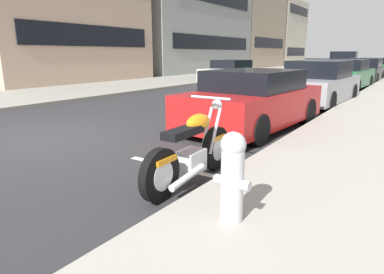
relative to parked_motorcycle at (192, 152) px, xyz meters
name	(u,v)px	position (x,y,z in m)	size (l,w,h in m)	color
ground_plane	(52,139)	(0.36, 3.76, -0.43)	(260.00, 260.00, 0.00)	#28282B
sidewalk_far_curb	(166,81)	(12.36, 10.26, -0.36)	(120.00, 5.00, 0.14)	gray
parking_stall_stripe	(186,170)	(0.36, 0.35, -0.43)	(0.12, 2.20, 0.01)	silver
parked_motorcycle	(192,152)	(0.00, 0.00, 0.00)	(2.02, 0.62, 1.12)	black
parked_car_far_down_curb	(253,101)	(3.63, 0.75, 0.21)	(4.15, 2.09, 1.34)	#AD1919
parked_car_behind_motorcycle	(318,84)	(8.59, 0.54, 0.25)	(4.47, 2.09, 1.47)	gray
parked_car_at_intersection	(345,75)	(14.42, 0.68, 0.24)	(4.56, 2.12, 1.43)	#236638
parked_car_across_street	(364,70)	(20.07, 0.58, 0.24)	(4.25, 1.91, 1.42)	black
parked_car_second_in_row	(374,68)	(25.42, 0.63, 0.24)	(4.25, 2.03, 1.40)	#236638
crossing_truck	(353,63)	(30.06, 2.86, 0.45)	(2.26, 5.68, 1.88)	#4C5156
car_opposite_curb	(230,72)	(14.43, 7.04, 0.20)	(4.34, 1.95, 1.33)	beige
fire_hydrant	(232,175)	(-0.87, -1.05, 0.17)	(0.24, 0.36, 0.88)	#B7B7BC
townhouse_corner_block	(168,6)	(22.10, 17.64, 5.45)	(14.32, 10.24, 11.76)	#939993
townhouse_behind_pole	(226,13)	(34.54, 18.33, 6.07)	(10.14, 11.60, 13.00)	tan
townhouse_far_uphill	(265,34)	(44.63, 17.37, 3.96)	(9.04, 9.68, 8.78)	beige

